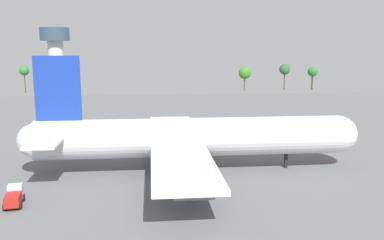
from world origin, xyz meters
The scene contains 7 objects.
ground_plane centered at (0.00, 0.00, 0.00)m, with size 239.06×239.06×0.00m, color slate.
cargo_airplane centered at (-0.04, 0.00, 5.94)m, with size 59.76×51.64×20.25m.
cargo_loader centered at (-26.18, -13.78, 1.24)m, with size 2.97×5.01×2.50m.
baggage_tug centered at (-15.67, 29.75, 1.19)m, with size 4.74×5.17×2.47m.
safety_cone_nose centered at (26.89, 2.85, 0.30)m, with size 0.41×0.41×0.59m, color orange.
control_tower centered at (-43.68, 96.15, 18.29)m, with size 11.15×11.15×29.12m.
tree_line_backdrop centered at (4.04, 133.65, 9.15)m, with size 147.60×6.15×13.32m.
Camera 1 is at (-7.06, -69.93, 21.59)m, focal length 38.37 mm.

